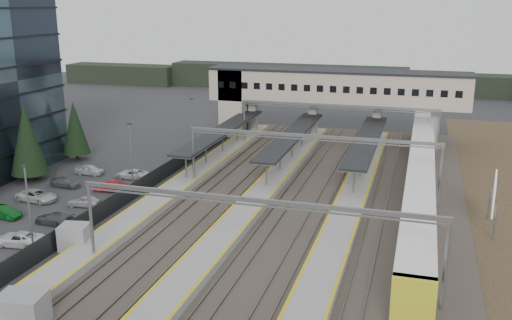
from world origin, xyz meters
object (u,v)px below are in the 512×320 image
(footbridge, at_px, (318,90))
(billboard, at_px, (494,195))
(relay_cabin_near, at_px, (23,312))
(relay_cabin_far, at_px, (75,237))
(train, at_px, (420,176))

(footbridge, relative_size, billboard, 6.59)
(footbridge, height_order, billboard, footbridge)
(billboard, bearing_deg, relay_cabin_near, -139.15)
(relay_cabin_far, height_order, billboard, billboard)
(relay_cabin_near, height_order, footbridge, footbridge)
(relay_cabin_near, bearing_deg, relay_cabin_far, 108.65)
(train, bearing_deg, footbridge, 124.98)
(relay_cabin_near, bearing_deg, billboard, 40.85)
(train, distance_m, billboard, 11.74)
(relay_cabin_near, height_order, train, train)
(footbridge, distance_m, train, 29.02)
(relay_cabin_far, xyz_separation_m, footbridge, (12.83, 47.99, 6.80))
(relay_cabin_far, distance_m, footbridge, 50.14)
(train, height_order, billboard, billboard)
(relay_cabin_near, xyz_separation_m, relay_cabin_far, (-4.14, 12.26, -0.13))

